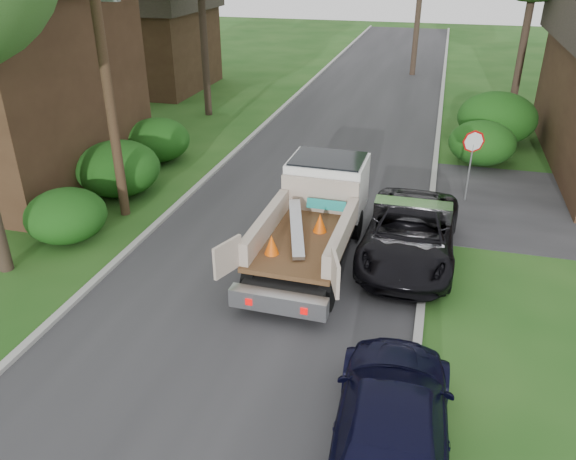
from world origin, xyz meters
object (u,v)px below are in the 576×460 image
(utility_pole, at_px, (102,49))
(black_pickup, at_px, (410,233))
(flatbed_truck, at_px, (318,207))
(stop_sign, at_px, (472,151))
(house_left_far, at_px, (144,35))
(navy_suv, at_px, (392,421))

(utility_pole, distance_m, black_pickup, 10.12)
(black_pickup, bearing_deg, flatbed_truck, -176.86)
(stop_sign, xyz_separation_m, utility_pole, (-10.68, -4.02, 3.40))
(stop_sign, bearing_deg, utility_pole, -159.38)
(stop_sign, xyz_separation_m, black_pickup, (-1.60, -4.50, -1.04))
(stop_sign, relative_size, house_left_far, 0.33)
(navy_suv, bearing_deg, stop_sign, -99.03)
(house_left_far, xyz_separation_m, navy_suv, (17.30, -24.50, -2.34))
(utility_pole, distance_m, house_left_far, 18.93)
(stop_sign, relative_size, utility_pole, 0.25)
(navy_suv, bearing_deg, utility_pole, -40.97)
(flatbed_truck, distance_m, black_pickup, 2.64)
(stop_sign, xyz_separation_m, navy_suv, (-1.40, -11.50, -1.07))
(house_left_far, bearing_deg, utility_pole, -64.77)
(stop_sign, xyz_separation_m, flatbed_truck, (-4.18, -4.57, -0.51))
(house_left_far, bearing_deg, flatbed_truck, -50.44)
(black_pickup, bearing_deg, utility_pole, 178.50)
(black_pickup, bearing_deg, navy_suv, -86.83)
(utility_pole, xyz_separation_m, flatbed_truck, (6.50, -0.55, -3.91))
(flatbed_truck, bearing_deg, navy_suv, -66.96)
(black_pickup, relative_size, navy_suv, 1.09)
(house_left_far, relative_size, navy_suv, 1.54)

